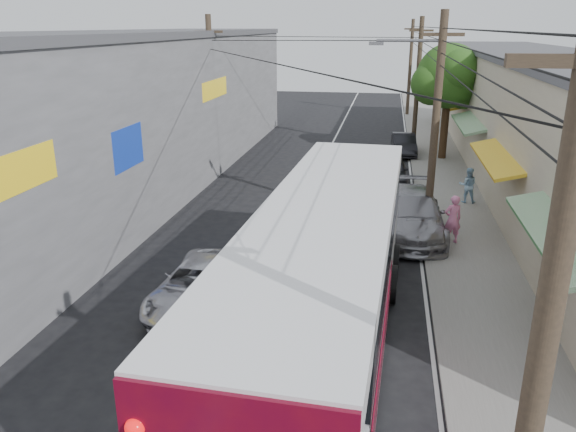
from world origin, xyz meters
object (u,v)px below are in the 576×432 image
parked_car_far (404,144)px  pedestrian_near (453,219)px  pedestrian_far (468,185)px  jeepney (199,285)px  parked_car_mid (390,170)px  coach_bus (327,281)px  parked_suv (411,214)px

parked_car_far → pedestrian_near: 14.98m
pedestrian_far → parked_car_far: bearing=-72.7°
jeepney → parked_car_mid: (5.20, 13.78, 0.10)m
pedestrian_far → coach_bus: bearing=72.5°
parked_suv → parked_car_mid: bearing=94.0°
parked_car_far → pedestrian_far: bearing=-78.7°
jeepney → pedestrian_near: bearing=40.6°
parked_car_mid → pedestrian_near: pedestrian_near is taller
coach_bus → parked_car_far: size_ratio=3.50×
parked_car_far → parked_suv: bearing=-93.3°
parked_suv → pedestrian_far: bearing=56.3°
coach_bus → pedestrian_far: bearing=72.4°
pedestrian_near → pedestrian_far: bearing=-120.7°
coach_bus → jeepney: 4.47m
coach_bus → pedestrian_near: size_ratio=7.67×
parked_car_mid → parked_suv: bearing=-85.2°
parked_car_mid → parked_car_far: (0.80, 7.00, -0.08)m
coach_bus → jeepney: (-3.76, 1.99, -1.38)m
pedestrian_near → pedestrian_far: pedestrian_near is taller
jeepney → pedestrian_near: pedestrian_near is taller
jeepney → pedestrian_far: (8.54, 10.98, 0.28)m
parked_suv → parked_car_mid: size_ratio=1.35×
jeepney → parked_car_far: size_ratio=1.16×
parked_car_mid → parked_car_far: 7.05m
jeepney → parked_car_far: (6.00, 20.78, 0.02)m
coach_bus → parked_suv: (2.24, 8.78, -1.17)m
coach_bus → parked_car_mid: coach_bus is taller
parked_suv → parked_car_far: 14.00m
jeepney → pedestrian_near: 9.45m
parked_suv → pedestrian_near: size_ratio=3.23×
parked_car_far → pedestrian_near: pedestrian_near is taller
coach_bus → pedestrian_near: (3.63, 7.87, -1.00)m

